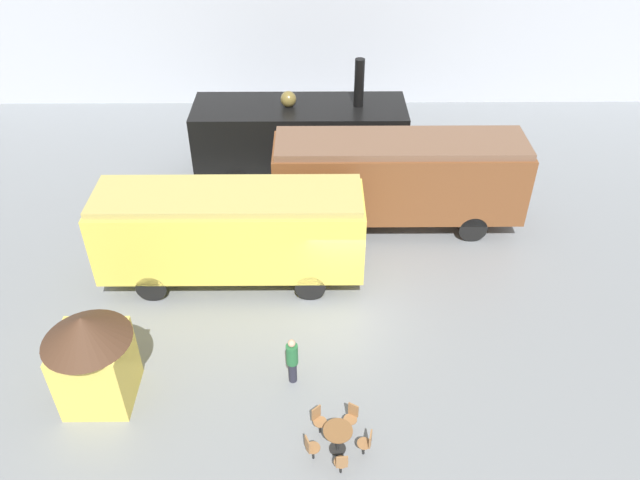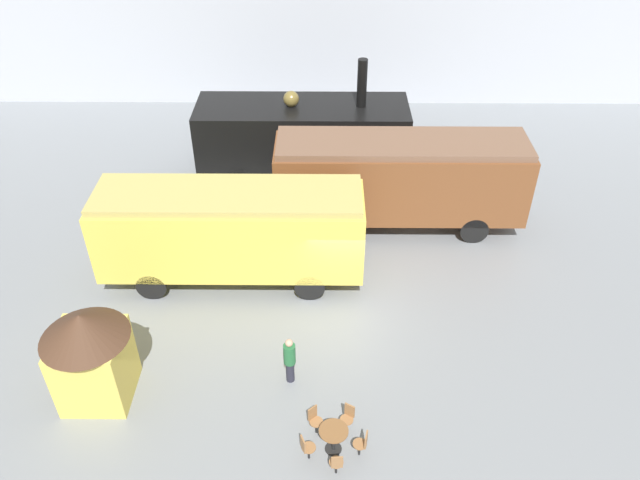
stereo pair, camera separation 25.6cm
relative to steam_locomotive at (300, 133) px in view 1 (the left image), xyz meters
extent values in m
plane|color=gray|center=(1.66, -8.19, -1.85)|extent=(80.00, 80.00, 0.00)
cube|color=#B2B7C1|center=(1.66, 7.07, 2.65)|extent=(44.00, 0.15, 9.00)
cube|color=black|center=(-0.01, 0.00, -0.01)|extent=(8.78, 2.84, 2.45)
cylinder|color=black|center=(2.40, 0.00, 2.20)|extent=(0.40, 0.40, 1.96)
sphere|color=brown|center=(-0.45, 0.00, 1.52)|extent=(0.64, 0.64, 0.64)
cylinder|color=black|center=(2.62, -1.36, -1.37)|extent=(0.95, 0.12, 0.95)
cylinder|color=black|center=(2.62, 1.36, -1.37)|extent=(0.95, 0.12, 0.95)
cylinder|color=black|center=(-2.64, -1.36, -1.37)|extent=(0.95, 0.12, 0.95)
cylinder|color=black|center=(-2.64, 1.36, -1.37)|extent=(0.95, 0.12, 0.95)
cube|color=brown|center=(3.69, -3.99, 0.17)|extent=(9.13, 2.44, 2.67)
cube|color=brown|center=(3.69, -3.99, 1.62)|extent=(8.94, 2.25, 0.24)
cylinder|color=black|center=(6.43, -5.15, -1.33)|extent=(1.04, 0.12, 1.04)
cylinder|color=black|center=(6.43, -2.83, -1.33)|extent=(1.04, 0.12, 1.04)
cylinder|color=black|center=(0.95, -5.15, -1.33)|extent=(1.04, 0.12, 1.04)
cylinder|color=black|center=(0.95, -2.83, -1.33)|extent=(1.04, 0.12, 1.04)
cube|color=#E0C64C|center=(-2.15, -7.14, 0.07)|extent=(8.66, 2.48, 2.53)
cube|color=tan|center=(-2.15, -7.14, 1.45)|extent=(8.49, 2.28, 0.24)
cylinder|color=black|center=(0.45, -8.32, -1.35)|extent=(1.00, 0.12, 1.00)
cylinder|color=black|center=(0.45, -5.96, -1.35)|extent=(1.00, 0.12, 1.00)
cylinder|color=black|center=(-4.74, -8.32, -1.35)|extent=(1.00, 0.12, 1.00)
cylinder|color=black|center=(-4.74, -5.96, -1.35)|extent=(1.00, 0.12, 1.00)
cylinder|color=black|center=(1.18, -14.04, -1.84)|extent=(0.44, 0.44, 0.02)
cylinder|color=black|center=(1.18, -14.04, -1.47)|extent=(0.08, 0.08, 0.72)
cylinder|color=brown|center=(1.18, -14.04, -1.09)|extent=(0.75, 0.75, 0.03)
cylinder|color=black|center=(1.84, -14.19, -1.64)|extent=(0.06, 0.06, 0.42)
cylinder|color=olive|center=(1.84, -14.19, -1.41)|extent=(0.36, 0.36, 0.03)
cube|color=olive|center=(1.99, -14.23, -1.19)|extent=(0.10, 0.29, 0.42)
cylinder|color=black|center=(1.53, -13.46, -1.64)|extent=(0.06, 0.06, 0.42)
cylinder|color=olive|center=(1.53, -13.46, -1.41)|extent=(0.36, 0.36, 0.03)
cube|color=olive|center=(1.61, -13.33, -1.19)|extent=(0.27, 0.18, 0.42)
cylinder|color=black|center=(0.73, -13.53, -1.64)|extent=(0.06, 0.06, 0.42)
cylinder|color=olive|center=(0.73, -13.53, -1.41)|extent=(0.36, 0.36, 0.03)
cube|color=olive|center=(0.63, -13.42, -1.19)|extent=(0.24, 0.22, 0.42)
cylinder|color=black|center=(0.56, -14.31, -1.64)|extent=(0.06, 0.06, 0.42)
cylinder|color=olive|center=(0.56, -14.31, -1.41)|extent=(0.36, 0.36, 0.03)
cube|color=olive|center=(0.42, -14.37, -1.19)|extent=(0.15, 0.28, 0.42)
cylinder|color=black|center=(1.24, -14.72, -1.64)|extent=(0.06, 0.06, 0.42)
cylinder|color=olive|center=(1.24, -14.72, -1.41)|extent=(0.36, 0.36, 0.03)
cube|color=olive|center=(1.25, -14.87, -1.19)|extent=(0.29, 0.07, 0.42)
cylinder|color=#262633|center=(-0.03, -11.76, -1.48)|extent=(0.24, 0.24, 0.74)
cylinder|color=#266638|center=(-0.03, -11.76, -0.78)|extent=(0.34, 0.34, 0.66)
sphere|color=tan|center=(-0.03, -11.76, -0.34)|extent=(0.21, 0.21, 0.21)
cube|color=#DBC151|center=(-5.30, -12.27, -0.75)|extent=(1.80, 1.80, 2.20)
cone|color=#472D1E|center=(-5.30, -12.27, 0.75)|extent=(2.34, 2.34, 0.80)
camera|label=1|loc=(0.66, -23.65, 12.15)|focal=35.00mm
camera|label=2|loc=(0.91, -23.65, 12.15)|focal=35.00mm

